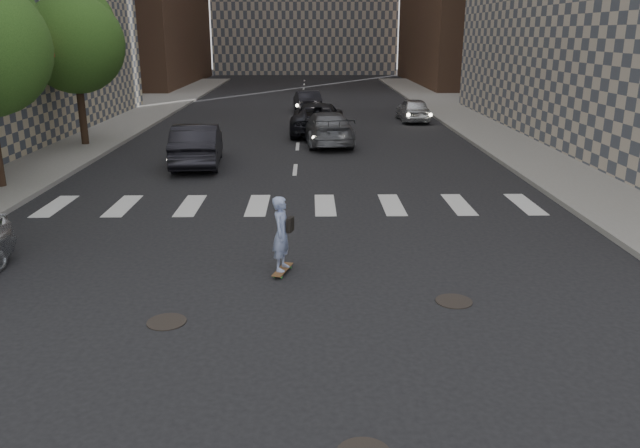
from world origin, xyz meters
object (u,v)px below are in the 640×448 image
at_px(tree_c, 76,39).
at_px(traffic_car_d, 413,110).
at_px(traffic_car_b, 327,128).
at_px(traffic_car_e, 307,101).
at_px(traffic_car_a, 197,144).
at_px(skateboarder, 282,234).
at_px(traffic_car_c, 318,118).

xyz_separation_m(tree_c, traffic_car_d, (15.95, 8.05, -3.97)).
xyz_separation_m(traffic_car_b, traffic_car_e, (-0.96, 12.22, -0.06)).
bearing_deg(traffic_car_e, traffic_car_a, 69.19).
bearing_deg(skateboarder, traffic_car_d, 91.00).
distance_m(tree_c, traffic_car_b, 11.49).
distance_m(traffic_car_b, traffic_car_c, 3.13).
distance_m(traffic_car_c, traffic_car_d, 7.14).
bearing_deg(traffic_car_d, traffic_car_e, -37.61).
xyz_separation_m(tree_c, skateboarder, (9.42, -15.60, -3.76)).
bearing_deg(traffic_car_b, skateboarder, 79.33).
bearing_deg(traffic_car_d, tree_c, 26.25).
relative_size(traffic_car_b, traffic_car_e, 1.24).
relative_size(skateboarder, traffic_car_e, 0.41).
xyz_separation_m(skateboarder, traffic_car_b, (1.38, 16.05, -0.14)).
xyz_separation_m(tree_c, traffic_car_c, (10.42, 3.55, -3.87)).
height_order(skateboarder, traffic_car_a, skateboarder).
distance_m(traffic_car_b, traffic_car_e, 12.26).
relative_size(tree_c, traffic_car_e, 1.60).
relative_size(traffic_car_c, traffic_car_e, 1.36).
relative_size(tree_c, skateboarder, 3.91).
bearing_deg(skateboarder, traffic_car_b, 101.54).
xyz_separation_m(skateboarder, traffic_car_e, (0.42, 28.27, -0.21)).
bearing_deg(traffic_car_b, traffic_car_c, -88.72).
bearing_deg(traffic_car_c, traffic_car_a, 60.20).
height_order(traffic_car_b, traffic_car_c, traffic_car_c).
relative_size(tree_c, traffic_car_b, 1.29).
height_order(tree_c, traffic_car_e, tree_c).
bearing_deg(tree_c, traffic_car_e, 52.16).
bearing_deg(traffic_car_c, traffic_car_b, 98.70).
relative_size(tree_c, traffic_car_d, 1.67).
xyz_separation_m(traffic_car_a, traffic_car_e, (4.17, 16.87, -0.13)).
distance_m(traffic_car_a, traffic_car_b, 6.91).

